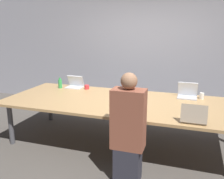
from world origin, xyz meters
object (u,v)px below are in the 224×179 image
object	(u,v)px
cup_far_right	(202,96)
laptop_near_right	(194,117)
laptop_far_right	(187,93)
cup_far_left	(87,87)
person_near_midright	(128,131)
bottle_far_left	(60,84)
laptop_near_midright	(132,110)
stapler	(119,102)
laptop_far_left	(75,84)
bottle_near_midright	(117,103)

from	to	relation	value
cup_far_right	laptop_near_right	bearing A→B (deg)	-95.47
laptop_far_right	cup_far_left	xyz separation A→B (m)	(-1.84, -0.01, -0.03)
cup_far_right	person_near_midright	bearing A→B (deg)	-119.72
laptop_far_right	bottle_far_left	xyz separation A→B (m)	(-2.37, -0.09, 0.01)
bottle_far_left	laptop_near_midright	bearing A→B (deg)	-31.77
cup_far_right	cup_far_left	xyz separation A→B (m)	(-2.07, 0.01, -0.01)
laptop_far_right	stapler	xyz separation A→B (m)	(-0.99, -0.70, -0.05)
laptop_near_midright	person_near_midright	bearing A→B (deg)	97.71
person_near_midright	laptop_far_left	xyz separation A→B (m)	(-1.49, 1.55, 0.14)
laptop_near_right	bottle_near_midright	bearing A→B (deg)	-7.38
laptop_near_midright	cup_far_left	world-z (taller)	laptop_near_midright
bottle_near_midright	stapler	size ratio (longest dim) A/B	1.69
laptop_far_right	bottle_far_left	bearing A→B (deg)	-177.89
person_near_midright	bottle_near_midright	distance (m)	0.59
laptop_near_midright	bottle_far_left	bearing A→B (deg)	-31.77
person_near_midright	bottle_near_midright	xyz separation A→B (m)	(-0.29, 0.49, 0.18)
laptop_far_right	stapler	world-z (taller)	laptop_far_right
bottle_far_left	laptop_far_left	bearing A→B (deg)	26.56
cup_far_right	bottle_near_midright	bearing A→B (deg)	-138.65
person_near_midright	laptop_far_left	world-z (taller)	person_near_midright
laptop_near_right	person_near_midright	bearing A→B (deg)	25.36
person_near_midright	laptop_far_left	bearing A→B (deg)	-46.06
person_near_midright	laptop_near_right	world-z (taller)	person_near_midright
bottle_near_midright	laptop_far_right	size ratio (longest dim) A/B	0.81
laptop_near_midright	laptop_far_right	bearing A→B (deg)	-120.61
laptop_near_midright	bottle_far_left	world-z (taller)	laptop_near_midright
laptop_far_right	cup_far_right	world-z (taller)	laptop_far_right
cup_far_left	stapler	world-z (taller)	cup_far_left
person_near_midright	cup_far_right	world-z (taller)	person_near_midright
laptop_far_right	bottle_near_midright	bearing A→B (deg)	-131.78
laptop_far_left	cup_far_right	bearing A→B (deg)	-1.39
cup_far_right	laptop_near_right	world-z (taller)	laptop_near_right
laptop_near_midright	laptop_near_right	bearing A→B (deg)	178.59
cup_far_left	stapler	xyz separation A→B (m)	(0.85, -0.69, -0.01)
laptop_near_midright	laptop_near_right	xyz separation A→B (m)	(0.79, -0.02, -0.00)
laptop_far_left	laptop_near_right	bearing A→B (deg)	-28.17
laptop_far_left	cup_far_left	bearing A→B (deg)	-10.10
laptop_near_right	bottle_far_left	bearing A→B (deg)	-23.26
cup_far_right	cup_far_left	distance (m)	2.07
cup_far_left	bottle_far_left	distance (m)	0.53
cup_far_right	bottle_far_left	world-z (taller)	bottle_far_left
laptop_far_right	cup_far_right	distance (m)	0.23
laptop_far_right	laptop_near_right	size ratio (longest dim) A/B	1.02
person_near_midright	cup_far_left	world-z (taller)	person_near_midright
person_near_midright	bottle_near_midright	bearing A→B (deg)	-59.05
cup_far_right	stapler	world-z (taller)	cup_far_right
laptop_near_midright	laptop_far_left	world-z (taller)	laptop_near_midright
laptop_near_midright	cup_far_right	xyz separation A→B (m)	(0.90, 1.12, -0.02)
cup_far_right	bottle_far_left	size ratio (longest dim) A/B	0.50
laptop_far_right	cup_far_left	bearing A→B (deg)	-179.72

